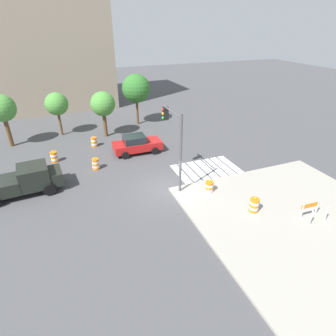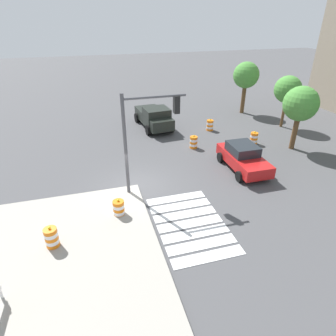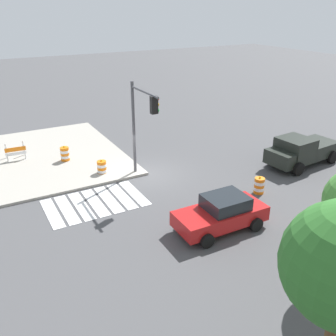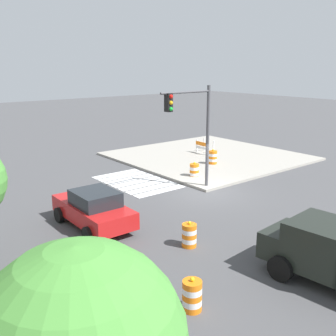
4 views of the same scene
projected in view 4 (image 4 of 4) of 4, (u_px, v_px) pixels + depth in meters
The scene contains 11 objects.
ground_plane at pixel (206, 193), 21.45m from camera, with size 120.00×120.00×0.00m, color #474749.
sidewalk_corner at pixel (208, 156), 29.60m from camera, with size 12.00×12.00×0.15m, color #9E998E.
crosswalk_stripes at pixel (137, 182), 23.37m from camera, with size 5.10×3.20×0.02m.
sports_car at pixel (94, 209), 16.77m from camera, with size 4.32×2.18×1.63m.
traffic_barrel_near_corner at pixel (66, 269), 12.57m from camera, with size 0.56×0.56×1.02m.
traffic_barrel_crosswalk_end at pixel (194, 171), 24.04m from camera, with size 0.56×0.56×1.02m.
traffic_barrel_median_near at pixel (189, 235), 15.02m from camera, with size 0.56×0.56×1.02m.
traffic_barrel_median_far at pixel (192, 296), 11.11m from camera, with size 0.56×0.56×1.02m.
traffic_barrel_on_sidewalk at pixel (213, 157), 26.93m from camera, with size 0.56×0.56×1.02m.
construction_barricade at pixel (203, 146), 30.07m from camera, with size 1.30×0.84×1.00m.
traffic_light_pole at pixel (192, 120), 20.58m from camera, with size 0.47×3.29×5.50m.
Camera 4 is at (-14.61, 14.41, 6.72)m, focal length 42.55 mm.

